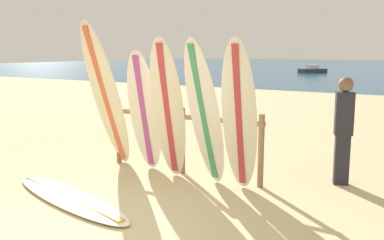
{
  "coord_description": "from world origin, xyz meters",
  "views": [
    {
      "loc": [
        3.6,
        -3.03,
        2.01
      ],
      "look_at": [
        -0.12,
        3.03,
        0.86
      ],
      "focal_mm": 39.86,
      "sensor_mm": 36.0,
      "label": 1
    }
  ],
  "objects_px": {
    "small_boat_offshore": "(313,70)",
    "surfboard_leaning_center_right": "(239,117)",
    "surfboard_leaning_far_left": "(106,96)",
    "surfboard_leaning_center_left": "(168,110)",
    "beachgoer_standing": "(344,126)",
    "surfboard_leaning_left": "(144,112)",
    "surfboard_leaning_center": "(205,114)",
    "surfboard_rack": "(182,131)",
    "surfboard_lying_on_sand": "(68,197)"
  },
  "relations": [
    {
      "from": "small_boat_offshore",
      "to": "surfboard_leaning_center_right",
      "type": "bearing_deg",
      "value": -75.69
    },
    {
      "from": "surfboard_leaning_far_left",
      "to": "surfboard_leaning_center_left",
      "type": "xyz_separation_m",
      "value": [
        1.26,
        0.0,
        -0.14
      ]
    },
    {
      "from": "surfboard_leaning_far_left",
      "to": "surfboard_leaning_center_right",
      "type": "bearing_deg",
      "value": -0.18
    },
    {
      "from": "beachgoer_standing",
      "to": "small_boat_offshore",
      "type": "distance_m",
      "value": 35.22
    },
    {
      "from": "surfboard_leaning_left",
      "to": "surfboard_leaning_center_left",
      "type": "distance_m",
      "value": 0.63
    },
    {
      "from": "surfboard_leaning_left",
      "to": "surfboard_leaning_center_left",
      "type": "bearing_deg",
      "value": -16.54
    },
    {
      "from": "surfboard_leaning_center_left",
      "to": "surfboard_leaning_far_left",
      "type": "bearing_deg",
      "value": -179.95
    },
    {
      "from": "surfboard_leaning_left",
      "to": "surfboard_leaning_center_right",
      "type": "height_order",
      "value": "surfboard_leaning_center_right"
    },
    {
      "from": "surfboard_leaning_center_left",
      "to": "surfboard_leaning_center",
      "type": "relative_size",
      "value": 1.01
    },
    {
      "from": "surfboard_leaning_far_left",
      "to": "surfboard_leaning_center_right",
      "type": "xyz_separation_m",
      "value": [
        2.47,
        -0.01,
        -0.15
      ]
    },
    {
      "from": "surfboard_leaning_left",
      "to": "surfboard_leaning_center_left",
      "type": "xyz_separation_m",
      "value": [
        0.6,
        -0.18,
        0.1
      ]
    },
    {
      "from": "surfboard_leaning_left",
      "to": "beachgoer_standing",
      "type": "relative_size",
      "value": 1.25
    },
    {
      "from": "surfboard_leaning_far_left",
      "to": "surfboard_leaning_center_left",
      "type": "distance_m",
      "value": 1.27
    },
    {
      "from": "surfboard_leaning_left",
      "to": "beachgoer_standing",
      "type": "distance_m",
      "value": 3.13
    },
    {
      "from": "surfboard_leaning_far_left",
      "to": "surfboard_leaning_center",
      "type": "bearing_deg",
      "value": 0.19
    },
    {
      "from": "surfboard_leaning_left",
      "to": "surfboard_leaning_center_right",
      "type": "relative_size",
      "value": 0.92
    },
    {
      "from": "surfboard_leaning_center",
      "to": "surfboard_leaning_center_right",
      "type": "bearing_deg",
      "value": -1.42
    },
    {
      "from": "beachgoer_standing",
      "to": "surfboard_rack",
      "type": "bearing_deg",
      "value": -162.07
    },
    {
      "from": "surfboard_leaning_far_left",
      "to": "surfboard_leaning_left",
      "type": "distance_m",
      "value": 0.73
    },
    {
      "from": "surfboard_leaning_center_right",
      "to": "surfboard_leaning_center",
      "type": "bearing_deg",
      "value": 178.58
    },
    {
      "from": "beachgoer_standing",
      "to": "surfboard_leaning_left",
      "type": "bearing_deg",
      "value": -160.82
    },
    {
      "from": "surfboard_leaning_center_left",
      "to": "small_boat_offshore",
      "type": "distance_m",
      "value": 35.8
    },
    {
      "from": "surfboard_lying_on_sand",
      "to": "surfboard_leaning_center_left",
      "type": "bearing_deg",
      "value": 66.03
    },
    {
      "from": "surfboard_leaning_left",
      "to": "surfboard_leaning_center",
      "type": "distance_m",
      "value": 1.26
    },
    {
      "from": "surfboard_rack",
      "to": "surfboard_leaning_center_right",
      "type": "relative_size",
      "value": 1.3
    },
    {
      "from": "surfboard_leaning_center_right",
      "to": "small_boat_offshore",
      "type": "height_order",
      "value": "surfboard_leaning_center_right"
    },
    {
      "from": "surfboard_leaning_center",
      "to": "beachgoer_standing",
      "type": "distance_m",
      "value": 2.1
    },
    {
      "from": "surfboard_leaning_center_right",
      "to": "small_boat_offshore",
      "type": "bearing_deg",
      "value": 104.31
    },
    {
      "from": "beachgoer_standing",
      "to": "surfboard_leaning_center_left",
      "type": "bearing_deg",
      "value": -152.89
    },
    {
      "from": "surfboard_leaning_far_left",
      "to": "surfboard_leaning_left",
      "type": "xyz_separation_m",
      "value": [
        0.66,
        0.18,
        -0.24
      ]
    },
    {
      "from": "surfboard_leaning_center",
      "to": "small_boat_offshore",
      "type": "bearing_deg",
      "value": 103.45
    },
    {
      "from": "surfboard_leaning_center",
      "to": "beachgoer_standing",
      "type": "relative_size",
      "value": 1.35
    },
    {
      "from": "surfboard_leaning_left",
      "to": "surfboard_lying_on_sand",
      "type": "distance_m",
      "value": 1.91
    },
    {
      "from": "surfboard_leaning_far_left",
      "to": "beachgoer_standing",
      "type": "relative_size",
      "value": 1.54
    },
    {
      "from": "surfboard_leaning_left",
      "to": "surfboard_lying_on_sand",
      "type": "xyz_separation_m",
      "value": [
        -0.05,
        -1.64,
        -0.98
      ]
    },
    {
      "from": "surfboard_leaning_left",
      "to": "surfboard_leaning_far_left",
      "type": "bearing_deg",
      "value": -164.9
    },
    {
      "from": "surfboard_leaning_center_left",
      "to": "surfboard_lying_on_sand",
      "type": "xyz_separation_m",
      "value": [
        -0.65,
        -1.46,
        -1.08
      ]
    },
    {
      "from": "surfboard_leaning_far_left",
      "to": "surfboard_leaning_center_left",
      "type": "relative_size",
      "value": 1.13
    },
    {
      "from": "surfboard_leaning_center_left",
      "to": "beachgoer_standing",
      "type": "height_order",
      "value": "surfboard_leaning_center_left"
    },
    {
      "from": "surfboard_leaning_center_left",
      "to": "beachgoer_standing",
      "type": "xyz_separation_m",
      "value": [
        2.35,
        1.2,
        -0.22
      ]
    },
    {
      "from": "surfboard_leaning_far_left",
      "to": "surfboard_lying_on_sand",
      "type": "xyz_separation_m",
      "value": [
        0.61,
        -1.46,
        -1.22
      ]
    },
    {
      "from": "beachgoer_standing",
      "to": "surfboard_leaning_center_right",
      "type": "bearing_deg",
      "value": -133.31
    },
    {
      "from": "surfboard_leaning_far_left",
      "to": "surfboard_leaning_center_left",
      "type": "height_order",
      "value": "surfboard_leaning_far_left"
    },
    {
      "from": "surfboard_leaning_center_left",
      "to": "surfboard_leaning_center",
      "type": "height_order",
      "value": "surfboard_leaning_center_left"
    },
    {
      "from": "surfboard_leaning_center",
      "to": "surfboard_lying_on_sand",
      "type": "height_order",
      "value": "surfboard_leaning_center"
    },
    {
      "from": "surfboard_leaning_left",
      "to": "surfboard_lying_on_sand",
      "type": "height_order",
      "value": "surfboard_leaning_left"
    },
    {
      "from": "surfboard_leaning_center_left",
      "to": "beachgoer_standing",
      "type": "distance_m",
      "value": 2.65
    },
    {
      "from": "surfboard_rack",
      "to": "surfboard_leaning_center_right",
      "type": "xyz_separation_m",
      "value": [
        1.23,
        -0.45,
        0.39
      ]
    },
    {
      "from": "surfboard_leaning_far_left",
      "to": "beachgoer_standing",
      "type": "height_order",
      "value": "surfboard_leaning_far_left"
    },
    {
      "from": "surfboard_leaning_far_left",
      "to": "surfboard_leaning_center",
      "type": "height_order",
      "value": "surfboard_leaning_far_left"
    }
  ]
}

